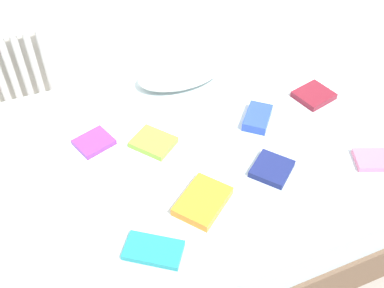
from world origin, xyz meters
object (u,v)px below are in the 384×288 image
object	(u,v)px
pillow	(180,73)
textbook_pink	(374,160)
bed	(196,181)
textbook_blue	(258,118)
textbook_white	(77,213)
textbook_lime	(153,142)
textbook_navy	(272,169)
textbook_teal	(154,250)
textbook_orange	(203,201)
textbook_purple	(94,142)
textbook_maroon	(314,95)

from	to	relation	value
pillow	textbook_pink	distance (m)	1.12
bed	textbook_blue	xyz separation A→B (m)	(0.37, 0.06, 0.28)
pillow	textbook_white	distance (m)	1.03
textbook_lime	textbook_pink	bearing A→B (deg)	23.82
bed	textbook_lime	xyz separation A→B (m)	(-0.18, 0.10, 0.27)
textbook_blue	textbook_navy	bearing A→B (deg)	-156.64
textbook_white	pillow	bearing A→B (deg)	86.02
textbook_teal	textbook_orange	distance (m)	0.31
textbook_purple	textbook_maroon	xyz separation A→B (m)	(1.20, -0.11, 0.00)
textbook_pink	textbook_maroon	bearing A→B (deg)	110.95
bed	textbook_orange	distance (m)	0.44
textbook_navy	textbook_pink	distance (m)	0.50
textbook_teal	textbook_white	distance (m)	0.38
pillow	textbook_pink	bearing A→B (deg)	-56.72
textbook_navy	textbook_orange	distance (m)	0.38
textbook_pink	pillow	bearing A→B (deg)	144.95
textbook_maroon	textbook_pink	distance (m)	0.52
textbook_navy	textbook_blue	bearing A→B (deg)	34.24
bed	textbook_navy	distance (m)	0.47
textbook_teal	textbook_pink	bearing A→B (deg)	38.54
pillow	textbook_purple	distance (m)	0.66
textbook_white	textbook_orange	bearing A→B (deg)	26.52
pillow	textbook_navy	size ratio (longest dim) A/B	2.84
textbook_pink	textbook_blue	bearing A→B (deg)	150.09
textbook_pink	textbook_white	size ratio (longest dim) A/B	0.94
textbook_maroon	textbook_blue	bearing A→B (deg)	173.74
textbook_orange	textbook_lime	bearing A→B (deg)	62.94
textbook_orange	textbook_maroon	bearing A→B (deg)	-10.09
textbook_navy	textbook_white	world-z (taller)	textbook_navy
bed	textbook_pink	world-z (taller)	textbook_pink
textbook_white	bed	bearing A→B (deg)	58.72
bed	textbook_purple	world-z (taller)	textbook_purple
textbook_navy	textbook_lime	bearing A→B (deg)	101.65
textbook_purple	bed	bearing A→B (deg)	-44.40
textbook_pink	textbook_navy	bearing A→B (deg)	-174.12
textbook_lime	bed	bearing A→B (deg)	23.93
textbook_orange	textbook_white	bearing A→B (deg)	126.37
textbook_maroon	textbook_white	xyz separation A→B (m)	(-1.37, -0.28, -0.01)
bed	textbook_maroon	bearing A→B (deg)	8.21
textbook_teal	textbook_maroon	bearing A→B (deg)	62.58
textbook_lime	textbook_navy	distance (m)	0.59
textbook_purple	textbook_white	distance (m)	0.43
bed	textbook_navy	size ratio (longest dim) A/B	11.45
textbook_orange	textbook_blue	bearing A→B (deg)	1.76
textbook_navy	textbook_blue	distance (m)	0.35
textbook_white	textbook_teal	bearing A→B (deg)	-7.91
textbook_navy	pillow	bearing A→B (deg)	61.52
textbook_lime	textbook_orange	bearing A→B (deg)	-27.15
textbook_lime	textbook_white	size ratio (longest dim) A/B	1.03
textbook_maroon	textbook_white	distance (m)	1.40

